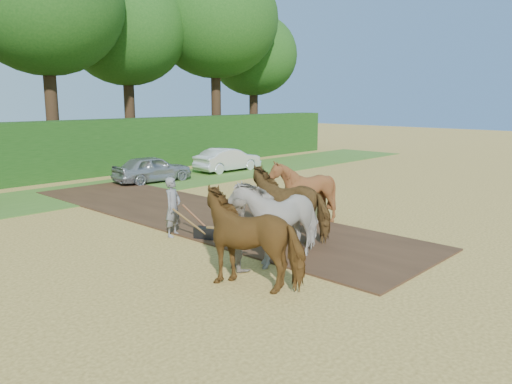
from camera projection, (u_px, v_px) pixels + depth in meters
name	position (u px, v px, depth m)	size (l,w,h in m)	color
ground	(340.00, 271.00, 12.07)	(120.00, 120.00, 0.00)	gold
earth_strip	(200.00, 215.00, 17.87)	(4.50, 17.00, 0.05)	#472D1C
grass_verge	(68.00, 195.00, 21.52)	(50.00, 5.00, 0.03)	#38601E
hedgerow	(22.00, 153.00, 24.29)	(46.00, 1.60, 3.00)	#14380F
spectator_near	(239.00, 234.00, 12.13)	(0.86, 0.67, 1.77)	#B3A78C
plough_team	(280.00, 210.00, 13.81)	(7.18, 6.22, 2.17)	#5A3816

